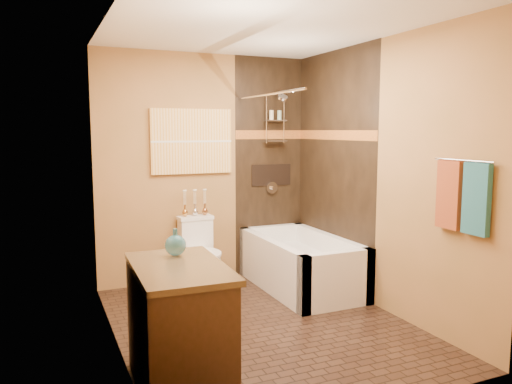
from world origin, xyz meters
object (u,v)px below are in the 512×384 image
bathtub (301,268)px  toilet (200,252)px  sunset_painting (192,141)px  vanity (179,327)px

bathtub → toilet: bearing=153.8°
sunset_painting → toilet: (0.00, -0.25, -1.17)m
sunset_painting → bathtub: bearing=-37.0°
vanity → toilet: bearing=70.9°
toilet → sunset_painting: bearing=87.0°
bathtub → toilet: 1.08m
bathtub → vanity: size_ratio=1.59×
sunset_painting → bathtub: 1.79m
sunset_painting → toilet: 1.20m
sunset_painting → vanity: bearing=-108.8°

